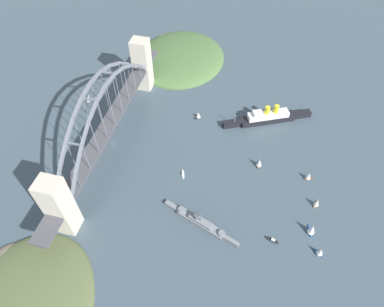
% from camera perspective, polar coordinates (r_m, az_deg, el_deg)
% --- Properties ---
extents(ground_plane, '(1400.00, 1400.00, 0.00)m').
position_cam_1_polar(ground_plane, '(345.10, -13.07, 1.63)').
color(ground_plane, '#3D4C56').
extents(harbor_arch_bridge, '(251.23, 17.96, 76.34)m').
position_cam_1_polar(harbor_arch_bridge, '(323.19, -14.03, 5.33)').
color(harbor_arch_bridge, beige).
rests_on(harbor_arch_bridge, ground).
extents(headland_west_shore, '(127.68, 111.67, 25.41)m').
position_cam_1_polar(headland_west_shore, '(450.07, -2.17, 15.95)').
color(headland_west_shore, '#476638').
rests_on(headland_west_shore, ground).
extents(ocean_liner, '(47.61, 89.97, 20.17)m').
position_cam_1_polar(ocean_liner, '(363.84, 12.77, 6.05)').
color(ocean_liner, black).
rests_on(ocean_liner, ground).
extents(naval_cruiser, '(27.48, 68.60, 15.82)m').
position_cam_1_polar(naval_cruiser, '(282.34, 1.37, -11.52)').
color(naval_cruiser, slate).
rests_on(naval_cruiser, ground).
extents(seaplane_taxiing_near_bridge, '(11.14, 8.85, 5.05)m').
position_cam_1_polar(seaplane_taxiing_near_bridge, '(398.35, -17.28, 8.73)').
color(seaplane_taxiing_near_bridge, '#B7B7B2').
rests_on(seaplane_taxiing_near_bridge, ground).
extents(small_boat_0, '(9.97, 4.69, 1.86)m').
position_cam_1_polar(small_boat_0, '(311.47, -1.55, -3.48)').
color(small_boat_0, silver).
rests_on(small_boat_0, ground).
extents(small_boat_1, '(10.87, 7.07, 12.39)m').
position_cam_1_polar(small_boat_1, '(291.87, 19.70, -12.01)').
color(small_boat_1, '#234C8C').
rests_on(small_boat_1, ground).
extents(small_boat_2, '(6.22, 8.09, 8.79)m').
position_cam_1_polar(small_boat_2, '(323.45, 19.18, -3.66)').
color(small_boat_2, brown).
rests_on(small_boat_2, ground).
extents(small_boat_3, '(7.22, 7.77, 8.01)m').
position_cam_1_polar(small_boat_3, '(359.91, 1.09, 6.53)').
color(small_boat_3, black).
rests_on(small_boat_3, ground).
extents(small_boat_4, '(6.99, 8.29, 8.72)m').
position_cam_1_polar(small_boat_4, '(286.72, 20.93, -15.31)').
color(small_boat_4, '#234C8C').
rests_on(small_boat_4, ground).
extents(small_boat_5, '(4.19, 10.41, 2.29)m').
position_cam_1_polar(small_boat_5, '(284.14, 13.48, -14.09)').
color(small_boat_5, black).
rests_on(small_boat_5, ground).
extents(small_boat_6, '(9.15, 5.28, 10.46)m').
position_cam_1_polar(small_boat_6, '(320.29, 11.34, -1.55)').
color(small_boat_6, brown).
rests_on(small_boat_6, ground).
extents(small_boat_7, '(8.01, 5.93, 9.38)m').
position_cam_1_polar(small_boat_7, '(308.42, 20.42, -7.82)').
color(small_boat_7, gold).
rests_on(small_boat_7, ground).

